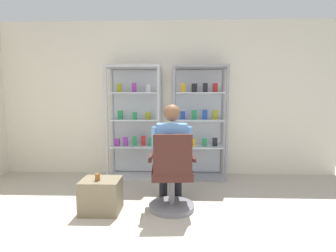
# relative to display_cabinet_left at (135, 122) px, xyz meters

# --- Properties ---
(back_wall) EXTENTS (6.00, 0.10, 2.70)m
(back_wall) POSITION_rel_display_cabinet_left_xyz_m (0.55, 0.24, 0.39)
(back_wall) COLOR silver
(back_wall) RESTS_ON ground
(display_cabinet_left) EXTENTS (0.90, 0.45, 1.90)m
(display_cabinet_left) POSITION_rel_display_cabinet_left_xyz_m (0.00, 0.00, 0.00)
(display_cabinet_left) COLOR #B7B7BC
(display_cabinet_left) RESTS_ON ground
(display_cabinet_right) EXTENTS (0.90, 0.45, 1.90)m
(display_cabinet_right) POSITION_rel_display_cabinet_left_xyz_m (1.10, 0.00, 0.01)
(display_cabinet_right) COLOR gray
(display_cabinet_right) RESTS_ON ground
(office_chair) EXTENTS (0.58, 0.56, 0.96)m
(office_chair) POSITION_rel_display_cabinet_left_xyz_m (0.67, -1.43, -0.56)
(office_chair) COLOR slate
(office_chair) RESTS_ON ground
(seated_shopkeeper) EXTENTS (0.50, 0.58, 1.29)m
(seated_shopkeeper) POSITION_rel_display_cabinet_left_xyz_m (0.66, -1.26, -0.25)
(seated_shopkeeper) COLOR black
(seated_shopkeeper) RESTS_ON ground
(storage_crate) EXTENTS (0.46, 0.38, 0.40)m
(storage_crate) POSITION_rel_display_cabinet_left_xyz_m (-0.18, -1.48, -0.76)
(storage_crate) COLOR #72664C
(storage_crate) RESTS_ON ground
(tea_glass) EXTENTS (0.06, 0.06, 0.08)m
(tea_glass) POSITION_rel_display_cabinet_left_xyz_m (-0.20, -1.53, -0.52)
(tea_glass) COLOR brown
(tea_glass) RESTS_ON storage_crate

